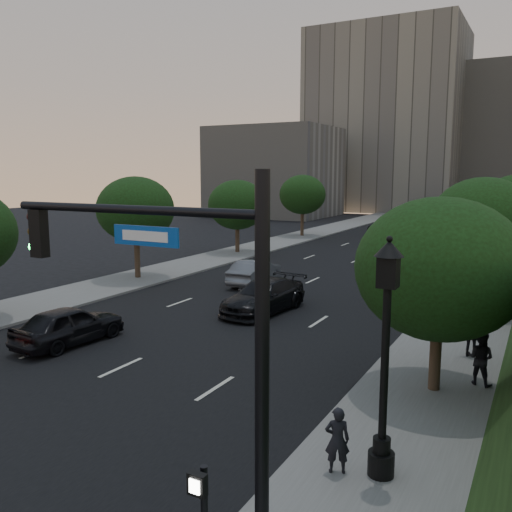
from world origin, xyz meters
The scene contains 22 objects.
road_surface centered at (0.00, 30.00, 0.01)m, with size 16.00×140.00×0.02m, color black.
sidewalk_right centered at (10.25, 30.00, 0.07)m, with size 4.50×140.00×0.15m, color slate.
sidewalk_left centered at (-10.25, 30.00, 0.07)m, with size 4.50×140.00×0.15m, color slate.
office_block_left centered at (-14.00, 92.00, 16.00)m, with size 26.00×20.00×32.00m, color gray.
office_block_mid centered at (6.00, 102.00, 13.00)m, with size 22.00×18.00×26.00m, color #A5A297.
office_block_filler centered at (-26.00, 70.00, 7.00)m, with size 18.00×16.00×14.00m, color #A5A297.
tree_right_a centered at (10.30, 8.00, 4.02)m, with size 5.20×5.20×6.24m.
tree_right_b centered at (10.30, 20.00, 4.52)m, with size 5.20×5.20×6.74m.
tree_right_c centered at (10.30, 33.00, 4.02)m, with size 5.20×5.20×6.24m.
tree_left_b centered at (-10.30, 18.00, 4.58)m, with size 5.00×5.00×6.71m.
tree_left_c centered at (-10.30, 31.00, 4.21)m, with size 5.00×5.00×6.34m.
tree_left_d centered at (-10.30, 45.00, 4.58)m, with size 5.00×5.00×6.71m.
traffic_signal_mast centered at (8.13, -1.71, 3.67)m, with size 5.68×0.56×7.00m.
street_lamp centered at (10.17, 2.31, 2.63)m, with size 0.64×0.64×5.62m.
sedan_near_left centered at (-3.73, 6.11, 0.81)m, with size 1.91×4.74×1.61m, color black.
sedan_mid_left centered at (-2.72, 20.15, 0.80)m, with size 1.69×4.85×1.60m, color slate.
sedan_far_left centered at (-3.50, 51.93, 0.70)m, with size 2.33×5.05×1.40m, color black.
sedan_near_right centered at (0.88, 14.42, 0.81)m, with size 2.28×5.61×1.63m, color black.
sedan_far_right centered at (4.40, 38.03, 0.75)m, with size 1.76×4.38×1.49m, color slate.
pedestrian_a centered at (9.24, 1.95, 0.93)m, with size 0.57×0.37×1.56m, color black.
pedestrian_b centered at (11.52, 9.10, 1.02)m, with size 0.85×0.66×1.74m, color black.
pedestrian_c centered at (10.96, 11.83, 0.97)m, with size 0.97×0.40×1.65m, color black.
Camera 1 is at (13.06, -9.06, 6.95)m, focal length 38.00 mm.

